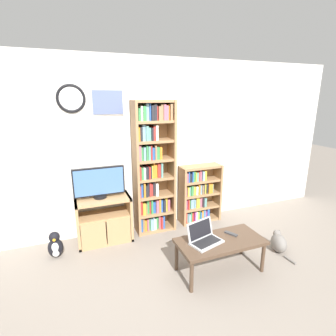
{
  "coord_description": "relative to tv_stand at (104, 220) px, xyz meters",
  "views": [
    {
      "loc": [
        -1.07,
        -2.15,
        2.04
      ],
      "look_at": [
        0.12,
        0.89,
        1.15
      ],
      "focal_mm": 28.0,
      "sensor_mm": 36.0,
      "label": 1
    }
  ],
  "objects": [
    {
      "name": "ground_plane",
      "position": [
        0.68,
        -1.37,
        -0.33
      ],
      "size": [
        18.0,
        18.0,
        0.0
      ],
      "primitive_type": "plane",
      "color": "gray"
    },
    {
      "name": "wall_back",
      "position": [
        0.67,
        0.27,
        0.98
      ],
      "size": [
        6.97,
        0.09,
        2.6
      ],
      "color": "silver",
      "rests_on": "ground_plane"
    },
    {
      "name": "tv_stand",
      "position": [
        0.0,
        0.0,
        0.0
      ],
      "size": [
        0.76,
        0.41,
        0.66
      ],
      "color": "tan",
      "rests_on": "ground_plane"
    },
    {
      "name": "television",
      "position": [
        -0.03,
        0.04,
        0.56
      ],
      "size": [
        0.7,
        0.18,
        0.44
      ],
      "color": "black",
      "rests_on": "tv_stand"
    },
    {
      "name": "bookshelf_tall",
      "position": [
        0.76,
        0.08,
        0.67
      ],
      "size": [
        0.6,
        0.32,
        1.99
      ],
      "color": "#9E754C",
      "rests_on": "ground_plane"
    },
    {
      "name": "bookshelf_short",
      "position": [
        1.55,
        0.1,
        0.14
      ],
      "size": [
        0.69,
        0.27,
        0.96
      ],
      "color": "#9E754C",
      "rests_on": "ground_plane"
    },
    {
      "name": "coffee_table",
      "position": [
        1.18,
        -1.19,
        0.03
      ],
      "size": [
        1.03,
        0.49,
        0.41
      ],
      "color": "#4C3828",
      "rests_on": "ground_plane"
    },
    {
      "name": "laptop",
      "position": [
        0.98,
        -1.15,
        0.14
      ],
      "size": [
        0.43,
        0.35,
        0.24
      ],
      "rotation": [
        0.0,
        0.0,
        0.28
      ],
      "color": "#B7BABC",
      "rests_on": "coffee_table"
    },
    {
      "name": "remote_near_laptop",
      "position": [
        1.37,
        -1.13,
        0.09
      ],
      "size": [
        0.11,
        0.16,
        0.02
      ],
      "rotation": [
        0.0,
        0.0,
        3.63
      ],
      "color": "#38383A",
      "rests_on": "coffee_table"
    },
    {
      "name": "cat",
      "position": [
        2.16,
        -1.12,
        -0.21
      ],
      "size": [
        0.28,
        0.49,
        0.28
      ],
      "rotation": [
        0.0,
        0.0,
        -0.35
      ],
      "color": "slate",
      "rests_on": "ground_plane"
    },
    {
      "name": "penguin_figurine",
      "position": [
        -0.66,
        -0.18,
        -0.17
      ],
      "size": [
        0.19,
        0.17,
        0.35
      ],
      "color": "black",
      "rests_on": "ground_plane"
    }
  ]
}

